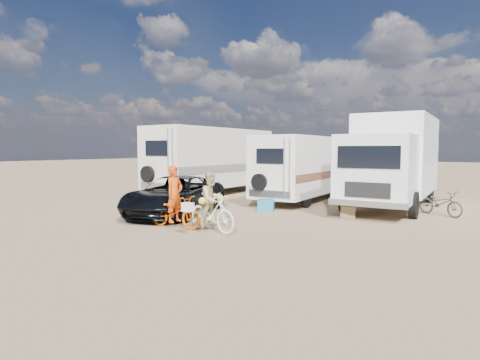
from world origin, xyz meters
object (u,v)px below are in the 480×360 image
Objects in this scene: bike_parked at (440,203)px; cooler at (266,206)px; dark_suv at (175,195)px; rider_woman at (212,205)px; rider_man at (175,200)px; box_truck at (392,162)px; rv_left at (212,162)px; bike_woman at (212,213)px; rv_main at (304,169)px; bike_man at (175,212)px; crate at (348,212)px.

cooler is (-5.58, -2.68, -0.21)m from bike_parked.
dark_suv is 3.21× the size of rider_woman.
rider_woman is (1.27, 0.15, -0.07)m from rider_man.
box_truck reaches higher than dark_suv.
rv_left is 9.63m from bike_woman.
rv_main is 5.11m from rv_left.
bike_man is 3.82× the size of crate.
bike_man is 1.20× the size of rider_woman.
rv_main reaches higher than rider_man.
box_truck is at bearing 78.05° from crate.
cooler is (0.77, 4.14, -0.61)m from rider_man.
bike_man is 3.13× the size of cooler.
dark_suv is at bearing -152.22° from crate.
rv_left is 4.66× the size of bike_parked.
box_truck reaches higher than bike_parked.
bike_man is at bearing -128.45° from crate.
rv_left is at bearing 114.74° from bike_parked.
rider_man is (-4.41, -7.95, -1.01)m from box_truck.
bike_woman reaches higher than crate.
rider_woman is at bearing 172.36° from bike_parked.
rider_man is at bearing 166.71° from bike_parked.
rv_main is 0.85× the size of box_truck.
rv_main reaches higher than crate.
cooler is 3.01m from crate.
rv_left is 8.93m from crate.
rv_left reaches higher than bike_woman.
rv_left is 1.60× the size of dark_suv.
box_truck reaches higher than rv_left.
bike_parked is at bearing 39.16° from crate.
box_truck is 5.51m from cooler.
box_truck reaches higher than bike_woman.
box_truck is 8.70m from dark_suv.
rider_woman reaches higher than bike_man.
box_truck reaches higher than rider_man.
dark_suv reaches higher than bike_man.
box_truck is at bearing 1.39° from rv_left.
bike_woman is (1.27, 0.15, 0.07)m from bike_man.
crate is (3.15, -3.24, -1.26)m from rv_main.
rv_main is 3.96× the size of rider_man.
bike_man is at bearing 166.71° from bike_parked.
bike_woman is 1.19× the size of rider_woman.
bike_woman is 1.09× the size of rider_man.
rv_main is 4.69m from crate.
crate is (3.72, 4.69, -0.29)m from bike_man.
crate is at bearing -12.90° from cooler.
rider_man is 3.47× the size of crate.
dark_suv is at bearing 41.23° from bike_man.
bike_parked is at bearing -12.42° from rv_main.
cooler is 1.22× the size of crate.
rider_man reaches higher than dark_suv.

